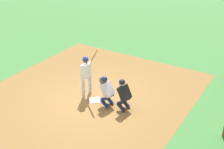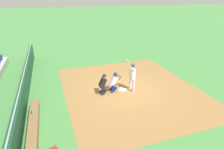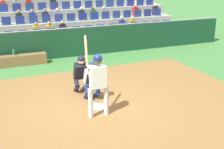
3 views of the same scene
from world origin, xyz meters
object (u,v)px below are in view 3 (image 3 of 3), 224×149
Objects in this scene: catcher_crouching at (92,78)px; home_plate_marker at (98,107)px; home_plate_umpire at (81,72)px; water_bottle_on_bench at (14,52)px; batter_at_plate at (98,78)px.

home_plate_marker is at bearing 88.64° from catcher_crouching.
home_plate_umpire is (0.10, -1.28, 0.68)m from home_plate_marker.
home_plate_marker is at bearing 109.05° from water_bottle_on_bench.
home_plate_umpire is (0.11, -0.71, -0.01)m from catcher_crouching.
home_plate_marker is at bearing 94.45° from home_plate_umpire.
catcher_crouching is 0.72m from home_plate_umpire.
home_plate_umpire is at bearing -80.96° from catcher_crouching.
water_bottle_on_bench is (1.80, -4.61, -0.14)m from catcher_crouching.
batter_at_plate reaches higher than home_plate_umpire.
batter_at_plate is at bearing 105.63° from water_bottle_on_bench.
batter_at_plate reaches higher than water_bottle_on_bench.
home_plate_umpire reaches higher than catcher_crouching.
home_plate_marker is 0.89m from catcher_crouching.
batter_at_plate is 1.18m from catcher_crouching.
batter_at_plate is (0.19, 0.53, 1.07)m from home_plate_marker.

